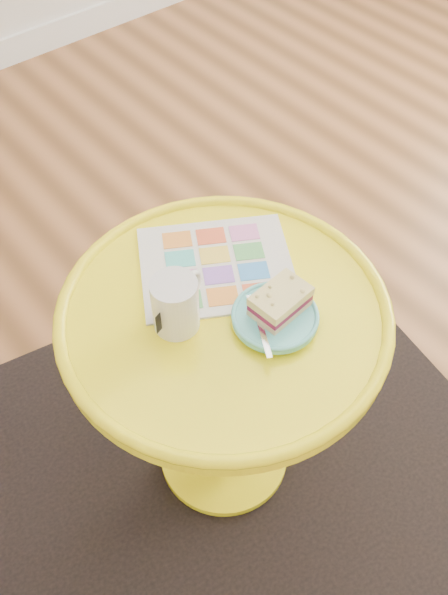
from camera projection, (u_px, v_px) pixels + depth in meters
floor at (378, 329)px, 1.95m from camera, size 4.00×4.00×0.00m
rug at (224, 456)px, 1.69m from camera, size 1.47×1.31×0.01m
side_table at (224, 362)px, 1.36m from camera, size 0.63×0.63×0.59m
newspaper at (217, 266)px, 1.30m from camera, size 0.38×0.37×0.01m
mug at (176, 302)px, 1.17m from camera, size 0.12×0.08×0.11m
plate at (275, 317)px, 1.20m from camera, size 0.16×0.16×0.02m
cake_slice at (280, 301)px, 1.19m from camera, size 0.11×0.08×0.05m
fork at (259, 323)px, 1.18m from camera, size 0.08×0.13×0.00m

